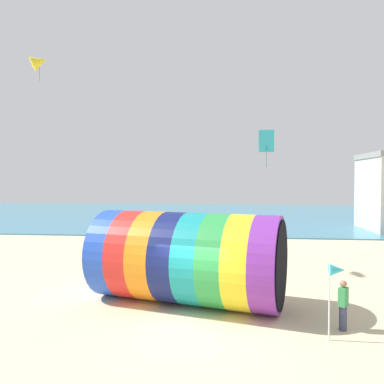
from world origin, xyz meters
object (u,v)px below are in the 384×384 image
(giant_inflatable_tube, at_px, (188,258))
(beach_flag, at_px, (337,273))
(bystander_near_water, at_px, (260,249))
(bystander_mid_beach, at_px, (112,254))
(kite_handler, at_px, (343,305))
(kite_yellow_delta, at_px, (39,62))
(kite_cyan_diamond, at_px, (266,141))

(giant_inflatable_tube, relative_size, beach_flag, 3.42)
(bystander_near_water, xyz_separation_m, bystander_mid_beach, (-7.87, -2.67, 0.08))
(giant_inflatable_tube, height_order, kite_handler, giant_inflatable_tube)
(kite_yellow_delta, distance_m, beach_flag, 20.00)
(kite_cyan_diamond, height_order, beach_flag, kite_cyan_diamond)
(kite_cyan_diamond, bearing_deg, bystander_mid_beach, -147.21)
(kite_cyan_diamond, distance_m, bystander_mid_beach, 11.91)
(kite_handler, relative_size, kite_cyan_diamond, 0.67)
(kite_handler, bearing_deg, giant_inflatable_tube, 157.08)
(kite_cyan_diamond, bearing_deg, kite_handler, -84.43)
(kite_cyan_diamond, bearing_deg, kite_yellow_delta, -167.03)
(bystander_mid_beach, distance_m, beach_flag, 12.08)
(bystander_mid_beach, bearing_deg, beach_flag, -39.79)
(giant_inflatable_tube, height_order, kite_cyan_diamond, kite_cyan_diamond)
(kite_cyan_diamond, height_order, bystander_near_water, kite_cyan_diamond)
(kite_handler, relative_size, kite_yellow_delta, 0.93)
(kite_handler, xyz_separation_m, beach_flag, (-0.44, -0.80, 1.21))
(kite_handler, height_order, beach_flag, beach_flag)
(kite_yellow_delta, height_order, kite_cyan_diamond, kite_yellow_delta)
(kite_handler, bearing_deg, bystander_near_water, 100.67)
(kite_handler, relative_size, bystander_near_water, 1.02)
(kite_yellow_delta, bearing_deg, kite_cyan_diamond, 12.97)
(kite_yellow_delta, distance_m, kite_cyan_diamond, 14.63)
(giant_inflatable_tube, xyz_separation_m, kite_yellow_delta, (-9.58, 7.04, 9.97))
(kite_handler, height_order, kite_yellow_delta, kite_yellow_delta)
(kite_yellow_delta, height_order, bystander_near_water, kite_yellow_delta)
(giant_inflatable_tube, bearing_deg, kite_handler, -22.92)
(giant_inflatable_tube, distance_m, kite_yellow_delta, 15.51)
(kite_handler, bearing_deg, kite_cyan_diamond, 95.57)
(bystander_near_water, bearing_deg, bystander_mid_beach, -161.24)
(giant_inflatable_tube, relative_size, bystander_mid_beach, 4.62)
(kite_handler, distance_m, bystander_near_water, 9.74)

